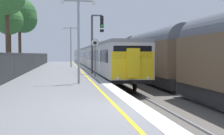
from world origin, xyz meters
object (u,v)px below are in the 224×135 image
speed_limit_sign (95,53)px  platform_lamp_far (71,43)px  background_tree_centre (9,22)px  background_tree_right (21,17)px  commuter_train_at_platform (89,57)px  platform_lamp_mid (79,33)px  signal_gantry (95,37)px  freight_train_adjacent_track (155,55)px

speed_limit_sign → platform_lamp_far: platform_lamp_far is taller
background_tree_centre → background_tree_right: bearing=90.6°
platform_lamp_far → background_tree_right: 8.87m
commuter_train_at_platform → background_tree_centre: bearing=-120.5°
background_tree_right → platform_lamp_mid: bearing=-74.6°
speed_limit_sign → platform_lamp_far: bearing=95.2°
signal_gantry → background_tree_right: 19.20m
platform_lamp_far → background_tree_right: background_tree_right is taller
background_tree_centre → background_tree_right: background_tree_right is taller
signal_gantry → background_tree_centre: background_tree_centre is taller
platform_lamp_mid → background_tree_right: 25.86m
signal_gantry → background_tree_right: background_tree_right is taller
platform_lamp_mid → signal_gantry: bearing=77.1°
freight_train_adjacent_track → background_tree_centre: bearing=152.8°
freight_train_adjacent_track → signal_gantry: signal_gantry is taller
speed_limit_sign → freight_train_adjacent_track: bearing=31.1°
commuter_train_at_platform → freight_train_adjacent_track: bearing=-80.6°
platform_lamp_far → freight_train_adjacent_track: bearing=-59.3°
signal_gantry → freight_train_adjacent_track: bearing=2.6°
background_tree_right → freight_train_adjacent_track: bearing=-49.5°
speed_limit_sign → platform_lamp_far: 15.92m
background_tree_right → commuter_train_at_platform: bearing=37.2°
freight_train_adjacent_track → platform_lamp_far: bearing=120.7°
background_tree_centre → background_tree_right: (-0.09, 9.31, 1.72)m
speed_limit_sign → background_tree_centre: (-8.13, 10.72, 3.38)m
signal_gantry → platform_lamp_mid: bearing=-102.9°
freight_train_adjacent_track → platform_lamp_far: platform_lamp_far is taller
freight_train_adjacent_track → commuter_train_at_platform: bearing=99.4°
platform_lamp_far → background_tree_centre: (-6.69, -5.08, 2.12)m
platform_lamp_mid → speed_limit_sign: bearing=72.6°
speed_limit_sign → background_tree_right: background_tree_right is taller
freight_train_adjacent_track → platform_lamp_mid: size_ratio=8.83×
freight_train_adjacent_track → speed_limit_sign: (-5.85, -3.53, 0.17)m
platform_lamp_far → background_tree_centre: background_tree_centre is taller
platform_lamp_far → background_tree_centre: size_ratio=0.75×
freight_train_adjacent_track → background_tree_centre: (-13.98, 7.19, 3.55)m
platform_lamp_mid → background_tree_centre: size_ratio=0.71×
freight_train_adjacent_track → platform_lamp_mid: platform_lamp_mid is taller
freight_train_adjacent_track → platform_lamp_far: 14.35m
freight_train_adjacent_track → signal_gantry: bearing=-177.4°
speed_limit_sign → background_tree_right: (-8.23, 20.03, 5.10)m
background_tree_centre → platform_lamp_far: bearing=37.2°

